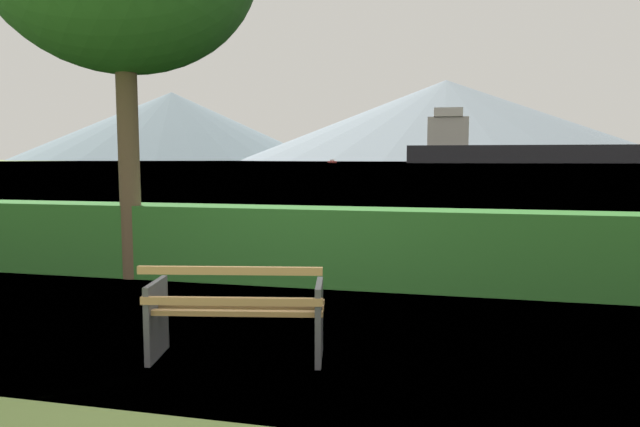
# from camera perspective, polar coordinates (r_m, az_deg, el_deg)

# --- Properties ---
(ground_plane) EXTENTS (1400.00, 1400.00, 0.00)m
(ground_plane) POSITION_cam_1_polar(r_m,az_deg,el_deg) (5.10, -8.36, -14.33)
(ground_plane) COLOR olive
(water_surface) EXTENTS (620.00, 620.00, 0.00)m
(water_surface) POSITION_cam_1_polar(r_m,az_deg,el_deg) (313.32, 12.47, 5.17)
(water_surface) COLOR #6B8EA3
(water_surface) RESTS_ON ground_plane
(park_bench) EXTENTS (1.58, 0.83, 0.87)m
(park_bench) POSITION_cam_1_polar(r_m,az_deg,el_deg) (4.92, -8.55, -9.95)
(park_bench) COLOR tan
(park_bench) RESTS_ON ground_plane
(hedge_row) EXTENTS (12.59, 0.65, 1.06)m
(hedge_row) POSITION_cam_1_polar(r_m,az_deg,el_deg) (7.74, -0.46, -3.32)
(hedge_row) COLOR #2D6B28
(hedge_row) RESTS_ON ground_plane
(cargo_ship_large) EXTENTS (89.77, 15.45, 22.00)m
(cargo_ship_large) POSITION_cam_1_polar(r_m,az_deg,el_deg) (237.10, 18.14, 6.41)
(cargo_ship_large) COLOR #232328
(cargo_ship_large) RESTS_ON water_surface
(fishing_boat_near) EXTENTS (4.81, 5.29, 1.36)m
(fishing_boat_near) POSITION_cam_1_polar(r_m,az_deg,el_deg) (246.97, 1.25, 5.33)
(fishing_boat_near) COLOR #B2332D
(fishing_boat_near) RESTS_ON water_surface
(distant_hills) EXTENTS (933.29, 405.22, 78.58)m
(distant_hills) POSITION_cam_1_polar(r_m,az_deg,el_deg) (581.13, 9.92, 9.22)
(distant_hills) COLOR slate
(distant_hills) RESTS_ON ground_plane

